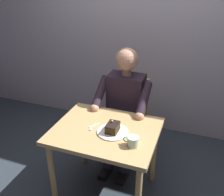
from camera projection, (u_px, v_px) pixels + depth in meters
name	position (u px, v px, depth m)	size (l,w,h in m)	color
ground_plane	(106.00, 190.00, 2.44)	(14.00, 14.00, 0.00)	#2B333B
cafe_rear_panel	(148.00, 10.00, 2.89)	(6.40, 0.12, 3.00)	#A79EA8
dining_table	(106.00, 139.00, 2.17)	(0.88, 0.71, 0.70)	tan
chair	(128.00, 114.00, 2.79)	(0.42, 0.42, 0.88)	gold
seated_person	(124.00, 108.00, 2.57)	(0.53, 0.58, 1.25)	black
dessert_plate	(113.00, 132.00, 2.09)	(0.26, 0.26, 0.01)	white
cake_slice	(113.00, 127.00, 2.07)	(0.09, 0.13, 0.09)	#33230D
coffee_cup	(133.00, 141.00, 1.91)	(0.12, 0.09, 0.08)	#B4D1BF
dessert_spoon	(92.00, 127.00, 2.15)	(0.07, 0.14, 0.01)	silver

